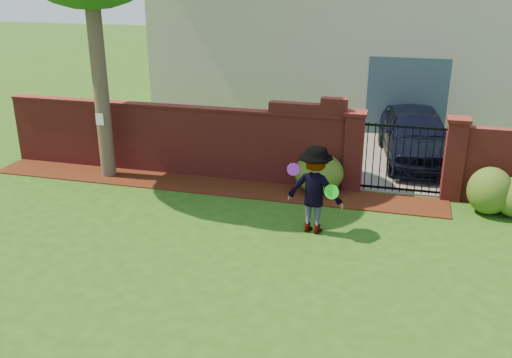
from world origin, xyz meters
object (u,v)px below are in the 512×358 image
(man, at_px, (314,190))
(frisbee_green, at_px, (332,192))
(frisbee_purple, at_px, (293,169))
(car, at_px, (417,137))

(man, bearing_deg, frisbee_green, 156.33)
(frisbee_purple, bearing_deg, man, 17.90)
(car, distance_m, frisbee_purple, 5.52)
(car, distance_m, man, 5.22)
(car, xyz_separation_m, man, (-1.96, -4.83, 0.16))
(man, xyz_separation_m, frisbee_green, (0.37, -0.24, 0.10))
(car, bearing_deg, frisbee_green, -115.23)
(frisbee_green, bearing_deg, car, 72.58)
(frisbee_purple, bearing_deg, frisbee_green, -8.11)
(frisbee_purple, height_order, frisbee_green, frisbee_purple)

